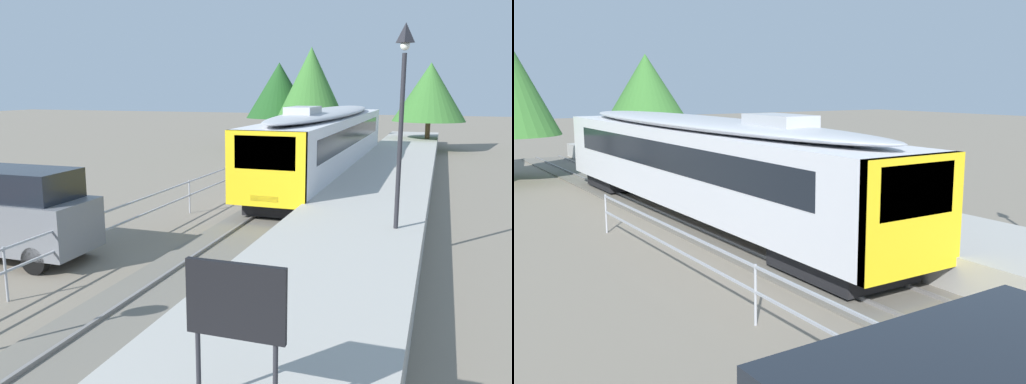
# 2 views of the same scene
# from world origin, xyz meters

# --- Properties ---
(ground_plane) EXTENTS (160.00, 160.00, 0.00)m
(ground_plane) POSITION_xyz_m (-3.00, 22.00, 0.00)
(ground_plane) COLOR slate
(track_rails) EXTENTS (3.20, 60.00, 0.14)m
(track_rails) POSITION_xyz_m (0.00, 22.00, 0.03)
(track_rails) COLOR #6B665B
(track_rails) RESTS_ON ground
(commuter_train) EXTENTS (2.82, 20.21, 3.74)m
(commuter_train) POSITION_xyz_m (0.00, 29.97, 2.15)
(commuter_train) COLOR silver
(commuter_train) RESTS_ON track_rails
(station_platform) EXTENTS (3.90, 60.00, 0.90)m
(station_platform) POSITION_xyz_m (3.25, 22.00, 0.45)
(station_platform) COLOR #A8A59E
(station_platform) RESTS_ON ground
(tree_behind_station_far) EXTENTS (5.35, 5.35, 6.52)m
(tree_behind_station_far) POSITION_xyz_m (4.44, 45.63, 4.36)
(tree_behind_station_far) COLOR brown
(tree_behind_station_far) RESTS_ON ground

